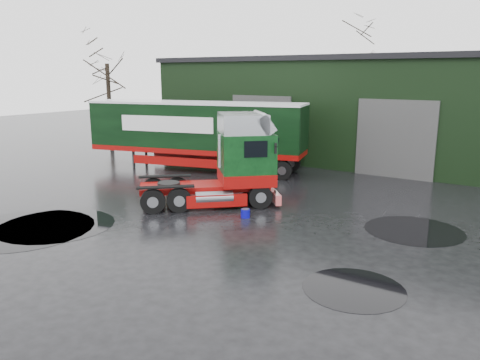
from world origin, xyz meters
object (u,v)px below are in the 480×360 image
at_px(trailer_left, 196,136).
at_px(tree_left, 108,89).
at_px(tree_back_a, 355,80).
at_px(hero_tractor, 205,159).
at_px(warehouse, 424,109).
at_px(wash_bucket, 245,213).

bearing_deg(trailer_left, tree_left, 63.24).
bearing_deg(tree_back_a, hero_tractor, -83.38).
bearing_deg(trailer_left, tree_back_a, -19.69).
height_order(trailer_left, tree_back_a, tree_back_a).
bearing_deg(warehouse, hero_tractor, -108.02).
xyz_separation_m(tree_left, tree_back_a, (11.00, 18.00, 0.50)).
height_order(hero_tractor, tree_back_a, tree_back_a).
bearing_deg(hero_tractor, trailer_left, 178.41).
relative_size(warehouse, tree_left, 3.81).
distance_m(trailer_left, wash_bucket, 9.59).
distance_m(trailer_left, tree_back_a, 20.28).
relative_size(trailer_left, tree_left, 1.44).
xyz_separation_m(warehouse, hero_tractor, (-5.04, -15.50, -1.27)).
height_order(trailer_left, wash_bucket, trailer_left).
bearing_deg(warehouse, trailer_left, -134.53).
bearing_deg(tree_left, tree_back_a, 58.57).
relative_size(tree_left, tree_back_a, 0.89).
bearing_deg(wash_bucket, hero_tractor, 165.06).
bearing_deg(trailer_left, wash_bucket, -145.00).
distance_m(hero_tractor, tree_back_a, 25.83).
distance_m(warehouse, tree_back_a, 12.90).
height_order(hero_tractor, wash_bucket, hero_tractor).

